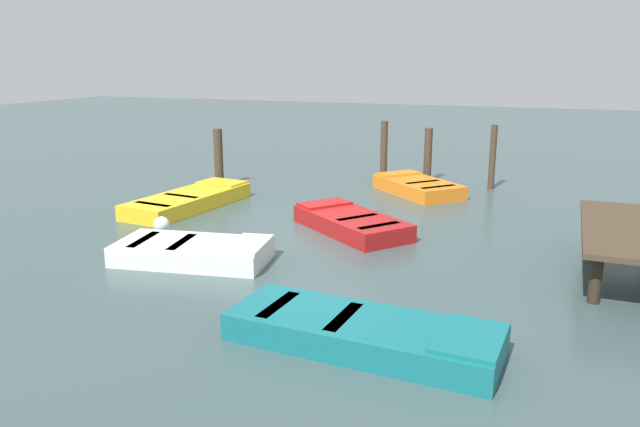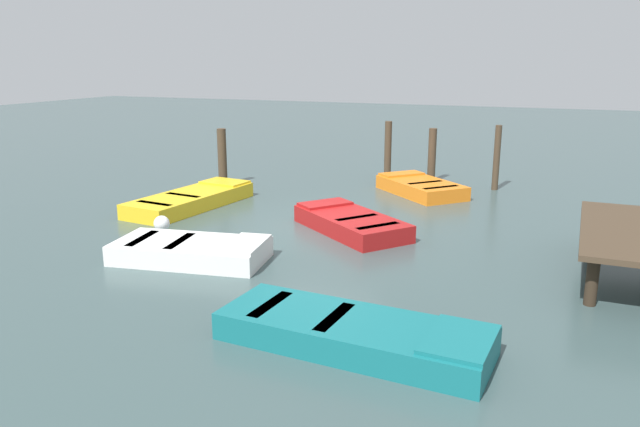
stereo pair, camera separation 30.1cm
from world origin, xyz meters
name	(u,v)px [view 1 (the left image)]	position (x,y,z in m)	size (l,w,h in m)	color
ground_plane	(320,228)	(0.00, 0.00, 0.00)	(80.00, 80.00, 0.00)	#384C4C
dock_segment	(630,234)	(1.10, 6.53, 0.82)	(4.14, 1.74, 0.95)	#423323
rowboat_red	(351,222)	(0.02, 0.78, 0.22)	(2.98, 3.28, 0.46)	maroon
rowboat_teal	(365,332)	(5.62, 2.81, 0.22)	(1.63, 3.93, 0.46)	#14666B
rowboat_white	(194,251)	(3.25, -1.46, 0.22)	(1.93, 3.20, 0.46)	silver
rowboat_orange	(418,186)	(-4.61, 1.38, 0.22)	(3.00, 3.06, 0.46)	orange
rowboat_yellow	(189,200)	(-0.64, -4.05, 0.22)	(4.07, 1.85, 0.46)	gold
mooring_piling_near_right	(428,155)	(-6.57, 1.28, 0.88)	(0.26, 0.26, 1.75)	#423323
mooring_piling_mid_right	(493,157)	(-6.07, 3.37, 0.99)	(0.20, 0.20, 1.99)	#423323
mooring_piling_center	(219,158)	(-3.53, -4.77, 0.90)	(0.28, 0.28, 1.81)	#423323
mooring_piling_mid_left	(384,151)	(-6.39, -0.16, 0.97)	(0.23, 0.23, 1.94)	#423323
marker_buoy	(162,225)	(2.02, -3.08, 0.29)	(0.36, 0.36, 0.48)	#262626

